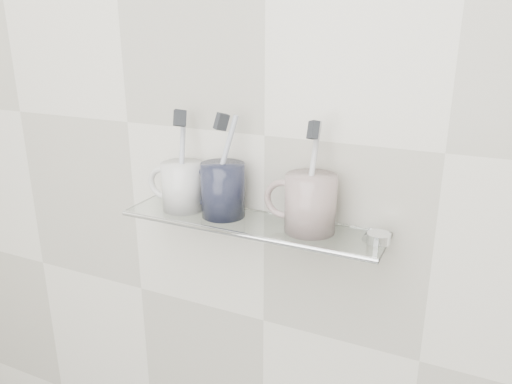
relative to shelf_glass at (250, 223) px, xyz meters
The scene contains 18 objects.
wall_back 0.17m from the shelf_glass, 90.00° to the left, with size 2.50×2.50×0.00m, color silver.
shelf_glass is the anchor object (origin of this frame).
shelf_rail 0.06m from the shelf_glass, 90.00° to the right, with size 0.01×0.01×0.50m, color silver.
bracket_left 0.22m from the shelf_glass, 167.38° to the left, with size 0.02×0.02×0.03m, color silver.
bracket_right 0.22m from the shelf_glass, 12.62° to the left, with size 0.02×0.02×0.03m, color silver.
mug_left 0.16m from the shelf_glass, behind, with size 0.08×0.08×0.09m, color silver.
mug_left_handle 0.20m from the shelf_glass, behind, with size 0.07×0.07×0.01m, color silver.
toothbrush_left 0.18m from the shelf_glass, behind, with size 0.01×0.01×0.19m, color #A4AABD.
bristles_left 0.24m from the shelf_glass, behind, with size 0.01×0.02×0.03m, color #25282C.
mug_center 0.08m from the shelf_glass, behind, with size 0.08×0.08×0.10m, color black.
mug_center_handle 0.12m from the shelf_glass, behind, with size 0.07×0.07×0.01m, color black.
toothbrush_center 0.12m from the shelf_glass, behind, with size 0.01×0.01×0.19m, color #ABB4C6.
bristles_center 0.19m from the shelf_glass, behind, with size 0.01×0.02×0.03m, color #25282C.
mug_right 0.13m from the shelf_glass, ahead, with size 0.09×0.09×0.10m, color silver.
mug_right_handle 0.08m from the shelf_glass, ahead, with size 0.07×0.07×0.01m, color silver.
toothbrush_right 0.16m from the shelf_glass, ahead, with size 0.01×0.01×0.19m, color silver.
bristles_right 0.22m from the shelf_glass, ahead, with size 0.01×0.02×0.03m, color #25282C.
chrome_cap 0.24m from the shelf_glass, ahead, with size 0.04×0.04×0.02m, color silver.
Camera 1 is at (0.37, 0.26, 1.45)m, focal length 35.00 mm.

